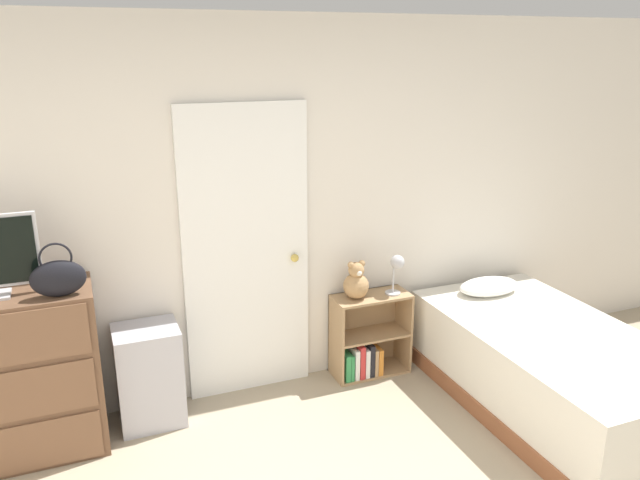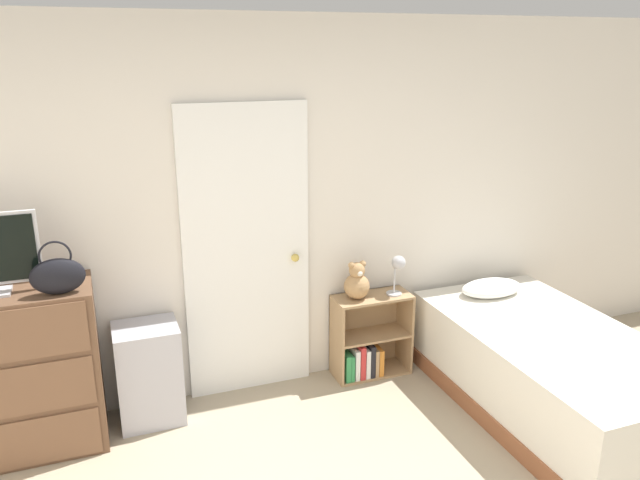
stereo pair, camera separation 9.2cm
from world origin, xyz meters
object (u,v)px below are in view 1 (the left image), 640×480
object	(u,v)px
dresser	(13,377)
bookshelf	(366,344)
teddy_bear	(356,282)
desk_lamp	(397,266)
handbag	(58,278)
bed	(549,368)
storage_bin	(149,375)

from	to	relation	value
dresser	bookshelf	distance (m)	2.34
dresser	teddy_bear	distance (m)	2.25
teddy_bear	desk_lamp	distance (m)	0.32
desk_lamp	handbag	bearing A→B (deg)	-174.85
dresser	bed	world-z (taller)	dresser
bookshelf	handbag	bearing A→B (deg)	-173.16
dresser	bed	distance (m)	3.37
desk_lamp	bed	bearing A→B (deg)	-47.65
storage_bin	dresser	bearing A→B (deg)	-175.42
bed	storage_bin	bearing A→B (deg)	162.21
bookshelf	desk_lamp	distance (m)	0.63
dresser	bookshelf	bearing A→B (deg)	2.61
bookshelf	storage_bin	bearing A→B (deg)	-178.37
dresser	desk_lamp	distance (m)	2.56
bookshelf	bed	size ratio (longest dim) A/B	0.31
storage_bin	teddy_bear	world-z (taller)	teddy_bear
bookshelf	bed	world-z (taller)	bed
dresser	bookshelf	world-z (taller)	dresser
dresser	bed	xyz separation A→B (m)	(3.28, -0.74, -0.23)
desk_lamp	bed	distance (m)	1.23
handbag	bed	distance (m)	3.14
desk_lamp	bookshelf	bearing A→B (deg)	169.24
bookshelf	bed	xyz separation A→B (m)	(0.95, -0.85, 0.04)
desk_lamp	dresser	bearing A→B (deg)	-178.52
bookshelf	desk_lamp	size ratio (longest dim) A/B	2.09
teddy_bear	bed	bearing A→B (deg)	-39.21
handbag	bookshelf	distance (m)	2.21
handbag	storage_bin	world-z (taller)	handbag
storage_bin	desk_lamp	bearing A→B (deg)	0.13
desk_lamp	bed	xyz separation A→B (m)	(0.74, -0.81, -0.55)
storage_bin	bed	size ratio (longest dim) A/B	0.33
handbag	desk_lamp	bearing A→B (deg)	5.15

